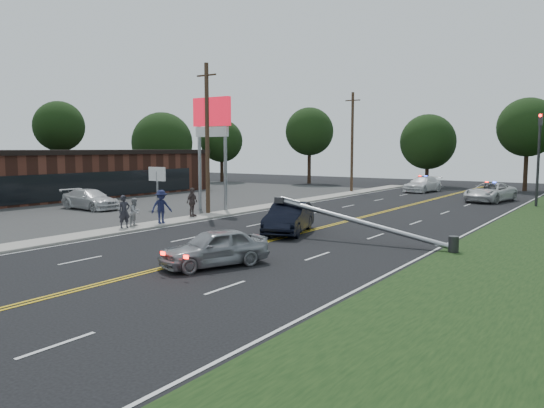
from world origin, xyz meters
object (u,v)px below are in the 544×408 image
Objects in this scene: bystander_d at (192,202)px; bystander_a at (124,212)px; fallen_streetlight at (369,224)px; utility_pole_mid at (207,139)px; emergency_a at (490,192)px; small_sign at (157,178)px; parked_car at (90,199)px; pylon_sign at (212,126)px; bystander_b at (135,212)px; crashed_sedan at (289,218)px; bystander_c at (161,207)px; waiting_sedan at (214,248)px; utility_pole_far at (352,142)px; traffic_signal at (539,151)px; emergency_b at (423,184)px.

bystander_a is at bearing 174.41° from bystander_d.
utility_pole_mid is at bearing 163.36° from fallen_streetlight.
utility_pole_mid is at bearing -113.48° from emergency_a.
small_sign is at bearing 180.00° from utility_pole_mid.
fallen_streetlight is at bearing -92.46° from parked_car.
pylon_sign is 10.44m from bystander_b.
bystander_a reaches higher than parked_car.
pylon_sign is 1.63× the size of crashed_sedan.
emergency_a is at bearing -7.10° from bystander_c.
utility_pole_mid reaches higher than fallen_streetlight.
bystander_d is (-0.20, 4.85, 0.13)m from bystander_b.
bystander_d reaches higher than bystander_a.
small_sign reaches higher than bystander_a.
small_sign is at bearing 165.71° from waiting_sedan.
bystander_a is (0.75, -7.74, -4.07)m from utility_pole_mid.
utility_pole_far is at bearing -7.53° from bystander_d.
bystander_b is (1.96, -8.90, -5.09)m from pylon_sign.
small_sign is 28.72m from traffic_signal.
utility_pole_mid is 1.98× the size of parked_car.
bystander_a is at bearing -90.83° from emergency_b.
waiting_sedan is 11.49m from bystander_c.
pylon_sign is 1.49× the size of emergency_b.
utility_pole_far is at bearing 21.91° from bystander_c.
emergency_a is at bearing -32.14° from emergency_b.
utility_pole_mid is 1.00× the size of utility_pole_far.
pylon_sign is 23.90m from emergency_a.
waiting_sedan is at bearing -37.53° from small_sign.
bystander_c is at bearing -71.88° from pylon_sign.
bystander_b is (5.46, -6.90, -1.42)m from small_sign.
bystander_b is at bearing 173.82° from bystander_d.
emergency_b reaches higher than parked_car.
parked_car is at bearing 157.87° from crashed_sedan.
waiting_sedan is 2.26× the size of bystander_d.
fallen_streetlight is at bearing -57.63° from bystander_a.
parked_car is (-17.86, 1.12, -0.08)m from crashed_sedan.
parked_car is 10.63m from bystander_c.
emergency_a reaches higher than waiting_sedan.
bystander_c is (1.10, -27.33, -4.00)m from utility_pole_far.
emergency_b is at bearing 7.41° from bystander_a.
fallen_streetlight reaches higher than parked_car.
utility_pole_far is at bearing 130.61° from waiting_sedan.
fallen_streetlight is 14.58m from utility_pole_mid.
emergency_b is 2.91× the size of bystander_d.
bystander_b is at bearing 22.35° from bystander_a.
emergency_a is 30.48m from bystander_a.
utility_pole_mid reaches higher than bystander_d.
bystander_a is at bearing -123.06° from traffic_signal.
utility_pole_mid is 22.00m from utility_pole_far.
pylon_sign reaches higher than fallen_streetlight.
bystander_b is (-8.07, -3.28, 0.10)m from crashed_sedan.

